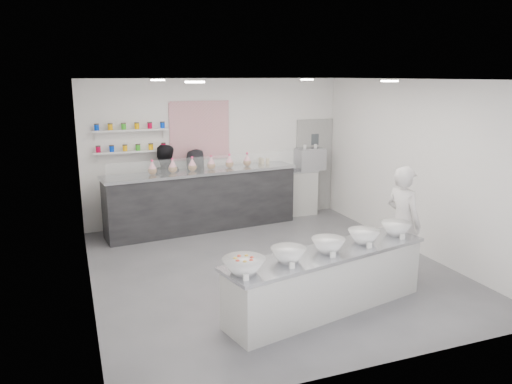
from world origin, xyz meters
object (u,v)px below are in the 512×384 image
Objects in this scene: staff_left at (165,188)px; staff_right at (196,188)px; prep_counter at (327,281)px; woman_prep at (403,222)px; back_bar at (203,200)px; espresso_ledge at (287,193)px; espresso_machine at (310,159)px.

staff_right is (0.65, 0.00, -0.06)m from staff_left.
prep_counter is 1.78m from woman_prep.
back_bar is at bearing 124.41° from staff_right.
espresso_ledge is 2.09m from staff_right.
staff_left is at bearing -178.42° from espresso_ledge.
woman_prep is at bearing -94.85° from espresso_machine.
back_bar is at bearing -170.79° from espresso_ledge.
back_bar is 2.26× the size of staff_left.
prep_counter is at bearing -87.65° from back_bar.
staff_left is (-2.72, -0.08, 0.36)m from espresso_ledge.
staff_left is at bearing 154.46° from back_bar.
woman_prep reaches higher than staff_left.
staff_left reaches higher than espresso_machine.
back_bar is 2.43× the size of staff_right.
staff_right is (-2.30, 3.73, -0.07)m from woman_prep.
espresso_machine is (1.94, 4.40, 0.83)m from prep_counter.
prep_counter is 4.55m from staff_left.
back_bar is 4.14m from woman_prep.
woman_prep is at bearing -86.57° from espresso_ledge.
back_bar is 2.24× the size of woman_prep.
espresso_machine is at bearing -168.00° from staff_left.
staff_left is (-3.27, -0.08, -0.37)m from espresso_machine.
woman_prep is 4.38m from staff_right.
espresso_machine reaches higher than espresso_ledge.
woman_prep is at bearing 141.61° from staff_right.
back_bar is at bearing 22.21° from woman_prep.
prep_counter is 4.88m from espresso_machine.
staff_left is 0.65m from staff_right.
woman_prep reaches higher than back_bar.
prep_counter is at bearing -113.75° from espresso_machine.
staff_right is (-2.07, -0.08, 0.30)m from espresso_ledge.
staff_left is at bearing 19.96° from staff_right.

